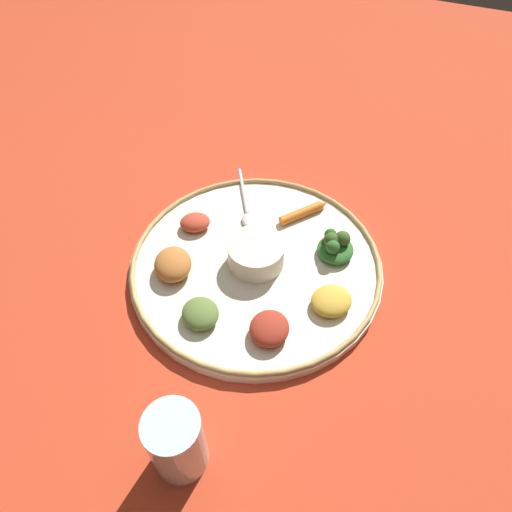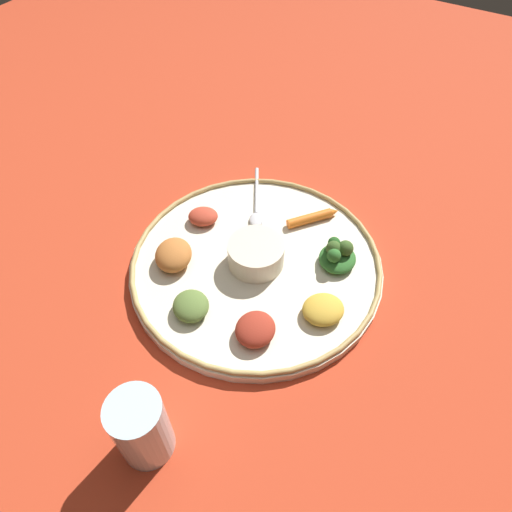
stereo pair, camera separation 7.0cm
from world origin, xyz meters
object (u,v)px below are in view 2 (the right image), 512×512
spoon (257,206)px  drinking_glass (142,430)px  center_bowl (256,253)px  carrot_near_spoon (313,218)px  greens_pile (337,255)px

spoon → drinking_glass: size_ratio=1.29×
spoon → drinking_glass: drinking_glass is taller
center_bowl → spoon: 0.13m
carrot_near_spoon → drinking_glass: 0.44m
spoon → greens_pile: 0.18m
carrot_near_spoon → drinking_glass: drinking_glass is taller
center_bowl → drinking_glass: size_ratio=0.82×
greens_pile → carrot_near_spoon: (-0.06, -0.07, -0.01)m
greens_pile → center_bowl: bearing=-58.4°
spoon → carrot_near_spoon: (-0.02, 0.10, 0.00)m
drinking_glass → spoon: bearing=-166.9°
greens_pile → carrot_near_spoon: 0.10m
greens_pile → drinking_glass: (0.37, -0.08, 0.01)m
spoon → greens_pile: size_ratio=2.00×
spoon → greens_pile: (0.04, 0.17, 0.01)m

